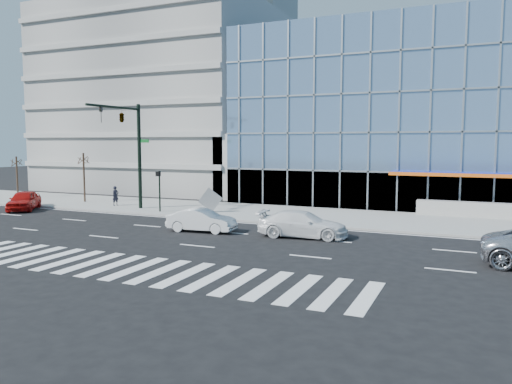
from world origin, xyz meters
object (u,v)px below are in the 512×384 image
white_suv (303,224)px  tilted_panel (210,200)px  street_tree_near (83,160)px  red_sedan (24,200)px  pedestrian (116,196)px  traffic_signal (127,130)px  ped_signal_post (159,185)px  street_tree_far (16,162)px  white_sedan (202,220)px

white_suv → tilted_panel: (-9.00, 5.67, 0.34)m
street_tree_near → tilted_panel: (13.14, -1.39, -2.72)m
red_sedan → pedestrian: pedestrian is taller
traffic_signal → ped_signal_post: traffic_signal is taller
pedestrian → white_suv: bearing=-94.4°
traffic_signal → white_suv: traffic_signal is taller
street_tree_far → tilted_panel: bearing=-3.8°
street_tree_far → red_sedan: street_tree_far is taller
traffic_signal → tilted_panel: size_ratio=6.15×
street_tree_near → white_suv: street_tree_near is taller
white_suv → pedestrian: size_ratio=3.18×
red_sedan → pedestrian: bearing=3.9°
ped_signal_post → white_suv: (12.64, -4.50, -1.42)m
ped_signal_post → red_sedan: ped_signal_post is taller
ped_signal_post → street_tree_near: street_tree_near is taller
ped_signal_post → traffic_signal: bearing=-171.5°
street_tree_far → tilted_panel: (21.14, -1.39, -2.38)m
red_sedan → tilted_panel: size_ratio=3.43×
white_sedan → pedestrian: bearing=54.7°
white_suv → pedestrian: 18.94m
pedestrian → tilted_panel: bearing=-78.2°
street_tree_far → ped_signal_post: bearing=-8.3°
white_sedan → street_tree_near: bearing=58.5°
ped_signal_post → tilted_panel: size_ratio=2.31×
traffic_signal → pedestrian: size_ratio=5.09×
traffic_signal → white_sedan: (9.13, -4.90, -5.49)m
ped_signal_post → pedestrian: 5.66m
red_sedan → pedestrian: 6.86m
street_tree_far → tilted_panel: size_ratio=2.98×
street_tree_near → white_suv: (22.14, -7.06, -3.05)m
traffic_signal → pedestrian: (-2.81, 1.90, -5.23)m
street_tree_far → pedestrian: bearing=-4.8°
street_tree_far → pedestrian: size_ratio=2.46×
white_suv → red_sedan: 23.44m
street_tree_near → white_suv: 23.43m
ped_signal_post → red_sedan: bearing=-166.0°
tilted_panel → white_sedan: bearing=-89.3°
red_sedan → tilted_panel: 14.88m
ped_signal_post → tilted_panel: ped_signal_post is taller
ped_signal_post → white_suv: 13.49m
street_tree_far → white_suv: 31.07m
traffic_signal → white_suv: (15.13, -4.12, -5.44)m
white_suv → traffic_signal: bearing=68.9°
ped_signal_post → pedestrian: (-5.31, 1.53, -1.21)m
white_suv → tilted_panel: 10.64m
white_suv → street_tree_near: bearing=66.4°
traffic_signal → ped_signal_post: size_ratio=2.67×
traffic_signal → street_tree_near: bearing=157.3°
ped_signal_post → street_tree_near: 9.97m
street_tree_near → pedestrian: 5.16m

